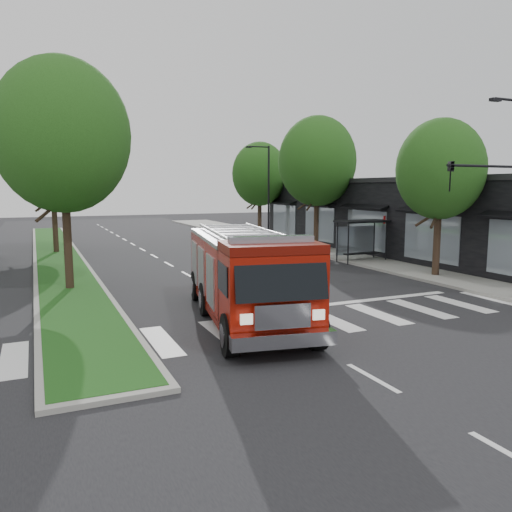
{
  "coord_description": "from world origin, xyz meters",
  "views": [
    {
      "loc": [
        -7.29,
        -17.44,
        4.57
      ],
      "look_at": [
        0.98,
        1.16,
        1.8
      ],
      "focal_mm": 35.0,
      "sensor_mm": 36.0,
      "label": 1
    }
  ],
  "objects": [
    {
      "name": "ground",
      "position": [
        0.0,
        0.0,
        0.0
      ],
      "size": [
        140.0,
        140.0,
        0.0
      ],
      "primitive_type": "plane",
      "color": "black",
      "rests_on": "ground"
    },
    {
      "name": "sidewalk_right",
      "position": [
        12.5,
        10.0,
        0.07
      ],
      "size": [
        5.0,
        80.0,
        0.15
      ],
      "primitive_type": "cube",
      "color": "gray",
      "rests_on": "ground"
    },
    {
      "name": "median",
      "position": [
        -6.0,
        18.0,
        0.08
      ],
      "size": [
        3.0,
        50.0,
        0.15
      ],
      "color": "gray",
      "rests_on": "ground"
    },
    {
      "name": "storefront_row",
      "position": [
        17.0,
        10.0,
        2.5
      ],
      "size": [
        8.0,
        30.0,
        5.0
      ],
      "primitive_type": "cube",
      "color": "black",
      "rests_on": "ground"
    },
    {
      "name": "bus_shelter",
      "position": [
        11.2,
        8.15,
        2.04
      ],
      "size": [
        3.2,
        1.6,
        2.61
      ],
      "color": "black",
      "rests_on": "ground"
    },
    {
      "name": "tree_right_near",
      "position": [
        11.5,
        2.0,
        5.51
      ],
      "size": [
        4.4,
        4.4,
        8.05
      ],
      "color": "black",
      "rests_on": "ground"
    },
    {
      "name": "tree_right_mid",
      "position": [
        11.5,
        14.0,
        6.49
      ],
      "size": [
        5.6,
        5.6,
        9.72
      ],
      "color": "black",
      "rests_on": "ground"
    },
    {
      "name": "tree_right_far",
      "position": [
        11.5,
        24.0,
        5.84
      ],
      "size": [
        5.0,
        5.0,
        8.73
      ],
      "color": "black",
      "rests_on": "ground"
    },
    {
      "name": "tree_median_near",
      "position": [
        -6.0,
        6.0,
        6.81
      ],
      "size": [
        5.8,
        5.8,
        10.16
      ],
      "color": "black",
      "rests_on": "ground"
    },
    {
      "name": "tree_median_far",
      "position": [
        -6.0,
        20.0,
        6.49
      ],
      "size": [
        5.6,
        5.6,
        9.72
      ],
      "color": "black",
      "rests_on": "ground"
    },
    {
      "name": "streetlight_right_near",
      "position": [
        9.61,
        -3.5,
        4.67
      ],
      "size": [
        4.08,
        0.22,
        8.0
      ],
      "color": "black",
      "rests_on": "ground"
    },
    {
      "name": "streetlight_right_far",
      "position": [
        10.35,
        20.0,
        4.48
      ],
      "size": [
        2.11,
        0.2,
        8.0
      ],
      "color": "black",
      "rests_on": "ground"
    },
    {
      "name": "fire_engine",
      "position": [
        -0.72,
        -1.76,
        1.56
      ],
      "size": [
        4.4,
        9.74,
        3.26
      ],
      "rotation": [
        0.0,
        0.0,
        -0.18
      ],
      "color": "#5D0C05",
      "rests_on": "ground"
    }
  ]
}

